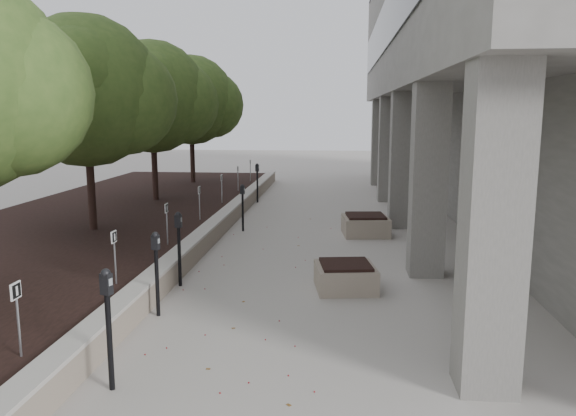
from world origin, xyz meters
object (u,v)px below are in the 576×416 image
at_px(crabapple_tree_4, 153,121).
at_px(planter_front, 345,276).
at_px(parking_meter_5, 257,183).
at_px(parking_meter_1, 109,330).
at_px(planter_back, 365,225).
at_px(parking_meter_3, 179,249).
at_px(parking_meter_2, 157,274).
at_px(crabapple_tree_5, 191,119).
at_px(parking_meter_4, 243,208).
at_px(crabapple_tree_3, 87,124).

relative_size(crabapple_tree_4, planter_front, 4.84).
bearing_deg(parking_meter_5, parking_meter_1, -79.52).
bearing_deg(planter_back, crabapple_tree_4, 155.68).
relative_size(parking_meter_3, planter_back, 1.21).
relative_size(crabapple_tree_4, parking_meter_3, 3.64).
bearing_deg(parking_meter_5, parking_meter_2, -80.40).
distance_m(crabapple_tree_5, planter_back, 11.23).
height_order(crabapple_tree_5, parking_meter_1, crabapple_tree_5).
bearing_deg(parking_meter_4, parking_meter_3, -80.57).
bearing_deg(parking_meter_3, parking_meter_2, -79.92).
xyz_separation_m(parking_meter_3, planter_back, (3.86, 5.07, -0.46)).
distance_m(crabapple_tree_3, crabapple_tree_4, 5.00).
bearing_deg(parking_meter_3, crabapple_tree_3, 141.42).
bearing_deg(crabapple_tree_4, parking_meter_4, -40.41).
xyz_separation_m(parking_meter_2, planter_front, (3.16, 1.74, -0.47)).
xyz_separation_m(parking_meter_1, parking_meter_3, (-0.34, 4.19, -0.03)).
bearing_deg(parking_meter_1, parking_meter_4, 108.86).
bearing_deg(planter_back, parking_meter_3, -127.32).
height_order(crabapple_tree_4, planter_back, crabapple_tree_4).
bearing_deg(parking_meter_2, planter_front, 43.03).
bearing_deg(crabapple_tree_4, parking_meter_3, -68.58).
height_order(parking_meter_1, parking_meter_4, parking_meter_1).
relative_size(crabapple_tree_4, crabapple_tree_5, 1.00).
xyz_separation_m(crabapple_tree_5, parking_meter_4, (3.60, -8.07, -2.43)).
relative_size(parking_meter_1, parking_meter_4, 1.13).
height_order(crabapple_tree_5, planter_back, crabapple_tree_5).
height_order(crabapple_tree_3, parking_meter_2, crabapple_tree_3).
bearing_deg(parking_meter_5, parking_meter_4, -77.02).
xyz_separation_m(crabapple_tree_5, parking_meter_2, (3.35, -14.94, -2.39)).
relative_size(crabapple_tree_4, parking_meter_1, 3.50).
relative_size(crabapple_tree_4, parking_meter_5, 3.63).
bearing_deg(parking_meter_5, crabapple_tree_3, -105.16).
bearing_deg(planter_front, crabapple_tree_5, 116.27).
bearing_deg(parking_meter_4, planter_front, -47.12).
bearing_deg(crabapple_tree_4, parking_meter_2, -71.39).
bearing_deg(parking_meter_5, parking_meter_3, -80.86).
relative_size(parking_meter_4, planter_back, 1.11).
relative_size(planter_front, planter_back, 0.91).
relative_size(crabapple_tree_5, parking_meter_2, 3.74).
height_order(parking_meter_5, planter_front, parking_meter_5).
bearing_deg(parking_meter_2, crabapple_tree_4, 122.78).
distance_m(crabapple_tree_4, parking_meter_4, 5.32).
distance_m(parking_meter_1, parking_meter_2, 2.55).
xyz_separation_m(crabapple_tree_3, parking_meter_4, (3.60, 1.93, -2.43)).
relative_size(parking_meter_3, planter_front, 1.33).
relative_size(crabapple_tree_3, parking_meter_1, 3.50).
xyz_separation_m(parking_meter_1, parking_meter_5, (-0.34, 14.67, -0.03)).
distance_m(parking_meter_1, parking_meter_5, 14.68).
bearing_deg(parking_meter_1, crabapple_tree_4, 124.99).
xyz_separation_m(crabapple_tree_3, parking_meter_5, (3.25, 7.20, -2.37)).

